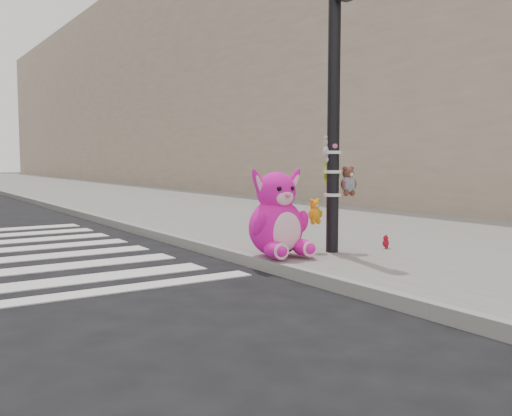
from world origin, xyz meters
TOP-DOWN VIEW (x-y plane):
  - ground at (0.00, 0.00)m, footprint 120.00×120.00m
  - sidewalk_near at (5.00, 10.00)m, footprint 7.00×80.00m
  - curb_edge at (1.55, 10.00)m, footprint 0.12×80.00m
  - bld_near at (10.50, 20.00)m, footprint 5.00×60.00m
  - signal_pole at (2.62, 1.82)m, footprint 0.67×0.50m
  - pink_bunny at (1.80, 1.91)m, footprint 0.80×0.85m
  - red_teddy at (3.40, 1.62)m, footprint 0.15×0.14m

SIDE VIEW (x-z plane):
  - ground at x=0.00m, z-range 0.00..0.00m
  - sidewalk_near at x=5.00m, z-range 0.00..0.14m
  - curb_edge at x=1.55m, z-range -0.01..0.15m
  - red_teddy at x=3.40m, z-range 0.14..0.32m
  - pink_bunny at x=1.80m, z-range 0.04..1.16m
  - signal_pole at x=2.62m, z-range -0.19..3.81m
  - bld_near at x=10.50m, z-range 0.00..10.00m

